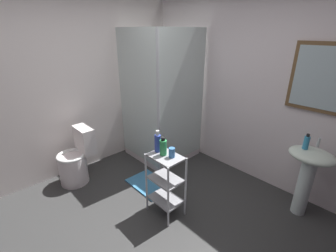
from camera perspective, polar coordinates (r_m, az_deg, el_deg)
The scene contains 13 objects.
ground_plane at distance 2.62m, azimuth -4.44°, elevation -26.35°, with size 4.20×4.20×0.02m, color #343534.
wall_back at distance 3.28m, azimuth 21.32°, elevation 8.43°, with size 4.20×0.14×2.50m.
wall_left at distance 3.47m, azimuth -24.81°, elevation 8.56°, with size 0.10×4.20×2.50m, color white.
shower_stall at distance 3.72m, azimuth -1.65°, elevation -1.32°, with size 0.92×0.92×2.00m.
pedestal_sink at distance 2.96m, azimuth 31.16°, elevation -9.01°, with size 0.46×0.37×0.81m.
sink_faucet at distance 2.95m, azimuth 32.94°, elevation -3.36°, with size 0.03×0.03×0.10m, color silver.
toilet at distance 3.44m, azimuth -21.56°, elevation -7.91°, with size 0.37×0.49×0.76m.
storage_cart at distance 2.62m, azimuth -0.58°, elevation -13.14°, with size 0.38×0.28×0.74m.
hand_soap_bottle at distance 2.81m, azimuth 30.77°, elevation -3.44°, with size 0.06×0.06×0.17m.
shampoo_bottle_blue at distance 2.50m, azimuth -2.54°, elevation -4.08°, with size 0.07×0.07×0.24m.
body_wash_bottle_green at distance 2.44m, azimuth -1.19°, elevation -5.21°, with size 0.07×0.07×0.20m.
rinse_cup at distance 2.42m, azimuth 0.94°, elevation -6.52°, with size 0.07×0.07×0.10m, color #3870B2.
bath_mat at distance 3.30m, azimuth -4.60°, elevation -13.96°, with size 0.60×0.40×0.02m, color teal.
Camera 1 is at (1.39, -1.04, 1.96)m, focal length 24.89 mm.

